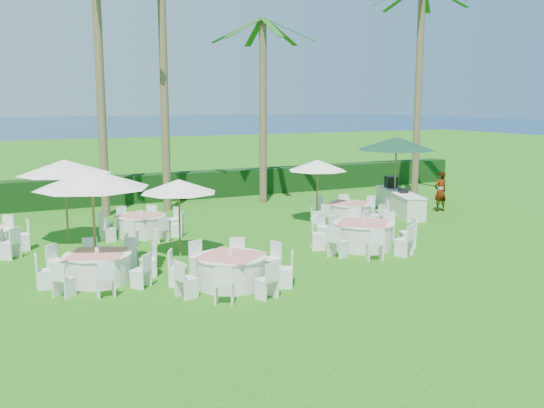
{
  "coord_description": "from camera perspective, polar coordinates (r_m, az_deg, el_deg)",
  "views": [
    {
      "loc": [
        -6.05,
        -14.13,
        4.37
      ],
      "look_at": [
        1.83,
        2.1,
        1.3
      ],
      "focal_mm": 40.0,
      "sensor_mm": 36.0,
      "label": 1
    }
  ],
  "objects": [
    {
      "name": "ocean",
      "position": [
        116.37,
        -23.09,
        6.74
      ],
      "size": [
        260.0,
        260.0,
        0.0
      ],
      "primitive_type": "plane",
      "color": "#082652",
      "rests_on": "ground"
    },
    {
      "name": "palm_c",
      "position": [
        24.67,
        -10.18,
        12.59
      ],
      "size": [
        4.38,
        4.23,
        10.44
      ],
      "color": "brown",
      "rests_on": "ground"
    },
    {
      "name": "banquet_table_e",
      "position": [
        20.3,
        -12.17,
        -1.93
      ],
      "size": [
        2.74,
        2.74,
        0.85
      ],
      "color": "silver",
      "rests_on": "ground"
    },
    {
      "name": "hedge",
      "position": [
        27.08,
        -12.75,
        1.42
      ],
      "size": [
        34.0,
        1.0,
        1.2
      ],
      "primitive_type": "cube",
      "color": "black",
      "rests_on": "ground"
    },
    {
      "name": "banquet_table_a",
      "position": [
        15.45,
        -16.08,
        -5.71
      ],
      "size": [
        2.85,
        2.85,
        0.87
      ],
      "color": "silver",
      "rests_on": "ground"
    },
    {
      "name": "umbrella_a",
      "position": [
        15.55,
        -16.61,
        2.27
      ],
      "size": [
        2.83,
        2.83,
        2.72
      ],
      "color": "brown",
      "rests_on": "ground"
    },
    {
      "name": "palm_e",
      "position": [
        28.71,
        13.64,
        11.08
      ],
      "size": [
        4.29,
        4.35,
        9.51
      ],
      "color": "brown",
      "rests_on": "ground"
    },
    {
      "name": "umbrella_b",
      "position": [
        17.15,
        -8.78,
        1.66
      ],
      "size": [
        2.16,
        2.16,
        2.21
      ],
      "color": "brown",
      "rests_on": "ground"
    },
    {
      "name": "buffet_table",
      "position": [
        24.37,
        11.89,
        0.23
      ],
      "size": [
        1.92,
        3.81,
        1.33
      ],
      "color": "silver",
      "rests_on": "ground"
    },
    {
      "name": "banquet_table_b",
      "position": [
        14.57,
        -3.88,
        -6.2
      ],
      "size": [
        2.95,
        2.95,
        0.91
      ],
      "color": "silver",
      "rests_on": "ground"
    },
    {
      "name": "umbrella_d",
      "position": [
        21.95,
        4.31,
        3.65
      ],
      "size": [
        2.16,
        2.16,
        2.29
      ],
      "color": "brown",
      "rests_on": "ground"
    },
    {
      "name": "banquet_table_f",
      "position": [
        22.26,
        7.28,
        -0.76
      ],
      "size": [
        2.77,
        2.77,
        0.87
      ],
      "color": "silver",
      "rests_on": "ground"
    },
    {
      "name": "palm_d",
      "position": [
        26.1,
        -0.85,
        9.6
      ],
      "size": [
        4.15,
        4.4,
        7.8
      ],
      "color": "brown",
      "rests_on": "ground"
    },
    {
      "name": "palm_b",
      "position": [
        23.9,
        -15.9,
        11.6
      ],
      "size": [
        4.39,
        4.19,
        9.72
      ],
      "color": "brown",
      "rests_on": "ground"
    },
    {
      "name": "staff_person",
      "position": [
        25.15,
        15.57,
        1.15
      ],
      "size": [
        0.59,
        0.39,
        1.61
      ],
      "primitive_type": "imported",
      "rotation": [
        0.0,
        0.0,
        3.15
      ],
      "color": "gray",
      "rests_on": "ground"
    },
    {
      "name": "banquet_table_c",
      "position": [
        18.37,
        8.58,
        -2.87
      ],
      "size": [
        3.09,
        3.09,
        0.96
      ],
      "color": "silver",
      "rests_on": "ground"
    },
    {
      "name": "umbrella_green",
      "position": [
        24.5,
        11.63,
        5.6
      ],
      "size": [
        3.1,
        3.1,
        2.98
      ],
      "color": "brown",
      "rests_on": "ground"
    },
    {
      "name": "ground",
      "position": [
        15.98,
        -2.64,
        -6.23
      ],
      "size": [
        120.0,
        120.0,
        0.0
      ],
      "primitive_type": "plane",
      "color": "#1C5F10",
      "rests_on": "ground"
    },
    {
      "name": "umbrella_c",
      "position": [
        19.53,
        -18.97,
        3.3
      ],
      "size": [
        2.8,
        2.8,
        2.62
      ],
      "color": "brown",
      "rests_on": "ground"
    }
  ]
}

